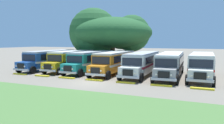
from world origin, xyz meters
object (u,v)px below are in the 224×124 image
at_px(parked_bus_slot_0, 50,59).
at_px(parked_bus_slot_5, 170,64).
at_px(parked_bus_slot_4, 142,62).
at_px(parked_bus_slot_2, 92,60).
at_px(parked_bus_slot_6, 202,64).
at_px(parked_bus_slot_1, 72,59).
at_px(parked_bus_slot_3, 115,61).
at_px(broad_shade_tree, 110,33).

xyz_separation_m(parked_bus_slot_0, parked_bus_slot_5, (17.94, 0.04, 0.00)).
bearing_deg(parked_bus_slot_4, parked_bus_slot_0, -91.01).
bearing_deg(parked_bus_slot_5, parked_bus_slot_2, -93.19).
relative_size(parked_bus_slot_2, parked_bus_slot_6, 1.00).
height_order(parked_bus_slot_0, parked_bus_slot_6, same).
xyz_separation_m(parked_bus_slot_2, parked_bus_slot_4, (7.38, -0.30, 0.00)).
bearing_deg(parked_bus_slot_0, parked_bus_slot_1, 100.56).
bearing_deg(parked_bus_slot_2, parked_bus_slot_0, -87.43).
xyz_separation_m(parked_bus_slot_4, parked_bus_slot_6, (6.94, 0.69, 0.00)).
distance_m(parked_bus_slot_4, parked_bus_slot_5, 3.46).
bearing_deg(parked_bus_slot_6, parked_bus_slot_4, -83.62).
bearing_deg(parked_bus_slot_0, parked_bus_slot_4, 89.47).
bearing_deg(parked_bus_slot_3, parked_bus_slot_6, 92.01).
distance_m(parked_bus_slot_0, parked_bus_slot_4, 14.47).
bearing_deg(parked_bus_slot_5, parked_bus_slot_3, -92.44).
height_order(parked_bus_slot_1, parked_bus_slot_5, same).
bearing_deg(parked_bus_slot_0, parked_bus_slot_6, 91.38).
height_order(parked_bus_slot_0, parked_bus_slot_1, same).
bearing_deg(parked_bus_slot_0, parked_bus_slot_2, 91.75).
height_order(parked_bus_slot_4, broad_shade_tree, broad_shade_tree).
distance_m(parked_bus_slot_3, parked_bus_slot_5, 7.27).
relative_size(parked_bus_slot_0, parked_bus_slot_4, 1.00).
height_order(parked_bus_slot_2, parked_bus_slot_4, same).
bearing_deg(broad_shade_tree, parked_bus_slot_0, -122.11).
distance_m(parked_bus_slot_5, parked_bus_slot_6, 3.53).
bearing_deg(parked_bus_slot_1, broad_shade_tree, 162.91).
distance_m(parked_bus_slot_1, parked_bus_slot_3, 7.12).
bearing_deg(parked_bus_slot_0, broad_shade_tree, 147.54).
distance_m(parked_bus_slot_2, parked_bus_slot_6, 14.33).
height_order(parked_bus_slot_0, parked_bus_slot_2, same).
bearing_deg(parked_bus_slot_5, parked_bus_slot_0, -91.91).
relative_size(parked_bus_slot_0, parked_bus_slot_1, 1.00).
height_order(parked_bus_slot_5, parked_bus_slot_6, same).
distance_m(parked_bus_slot_1, parked_bus_slot_5, 14.38).
xyz_separation_m(parked_bus_slot_0, parked_bus_slot_6, (21.41, 0.65, 0.00)).
bearing_deg(parked_bus_slot_1, parked_bus_slot_4, 84.15).
bearing_deg(parked_bus_slot_3, parked_bus_slot_4, 86.99).
bearing_deg(parked_bus_slot_1, parked_bus_slot_0, -81.09).
height_order(parked_bus_slot_0, parked_bus_slot_3, same).
height_order(parked_bus_slot_2, parked_bus_slot_6, same).
bearing_deg(parked_bus_slot_6, parked_bus_slot_2, -87.76).
distance_m(parked_bus_slot_1, parked_bus_slot_2, 3.54).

